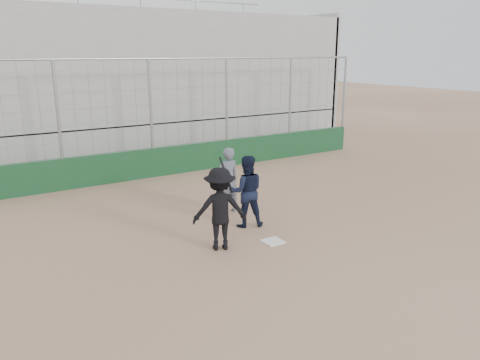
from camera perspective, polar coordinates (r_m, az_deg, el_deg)
ground at (r=10.82m, az=4.03°, el=-7.54°), size 90.00×90.00×0.00m
home_plate at (r=10.82m, az=4.03°, el=-7.48°), size 0.44×0.44×0.02m
backstop at (r=16.45m, az=-10.60°, el=3.68°), size 18.10×0.25×4.04m
bleachers at (r=20.85m, az=-16.15°, el=11.20°), size 20.25×6.70×6.98m
batter_at_plate at (r=10.16m, az=-2.47°, el=-3.52°), size 1.36×1.11×1.98m
catcher_crouched at (r=11.53m, az=0.77°, el=-2.85°), size 1.07×0.96×1.21m
umpire at (r=12.50m, az=-1.51°, el=-0.44°), size 0.66×0.43×1.61m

